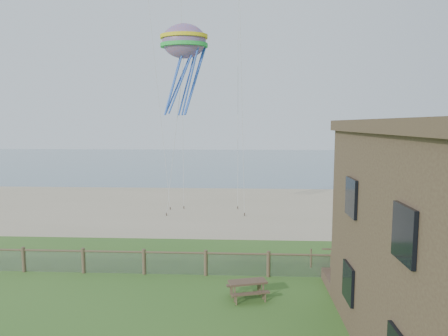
{
  "coord_description": "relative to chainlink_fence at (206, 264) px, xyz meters",
  "views": [
    {
      "loc": [
        1.85,
        -12.46,
        7.26
      ],
      "look_at": [
        0.77,
        8.0,
        4.99
      ],
      "focal_mm": 32.0,
      "sensor_mm": 36.0,
      "label": 1
    }
  ],
  "objects": [
    {
      "name": "sand_beach",
      "position": [
        0.0,
        16.0,
        -0.55
      ],
      "size": [
        72.0,
        20.0,
        0.02
      ],
      "primitive_type": "cube",
      "color": "tan",
      "rests_on": "ground"
    },
    {
      "name": "picnic_table",
      "position": [
        1.99,
        -2.46,
        -0.22
      ],
      "size": [
        1.84,
        1.57,
        0.66
      ],
      "primitive_type": null,
      "rotation": [
        0.0,
        0.0,
        0.28
      ],
      "color": "brown",
      "rests_on": "ground"
    },
    {
      "name": "octopus_kite",
      "position": [
        -2.34,
        9.29,
        10.59
      ],
      "size": [
        3.59,
        2.79,
        6.73
      ],
      "primitive_type": null,
      "rotation": [
        0.0,
        0.0,
        -0.16
      ],
      "color": "#E05223"
    },
    {
      "name": "chainlink_fence",
      "position": [
        0.0,
        0.0,
        0.0
      ],
      "size": [
        36.2,
        0.2,
        1.25
      ],
      "primitive_type": null,
      "color": "brown",
      "rests_on": "ground"
    },
    {
      "name": "ocean",
      "position": [
        0.0,
        60.0,
        -0.55
      ],
      "size": [
        160.0,
        68.0,
        0.02
      ],
      "primitive_type": "cube",
      "color": "slate",
      "rests_on": "ground"
    }
  ]
}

